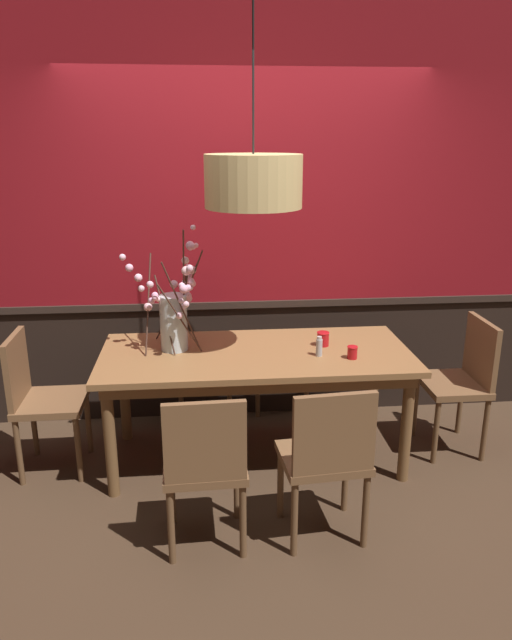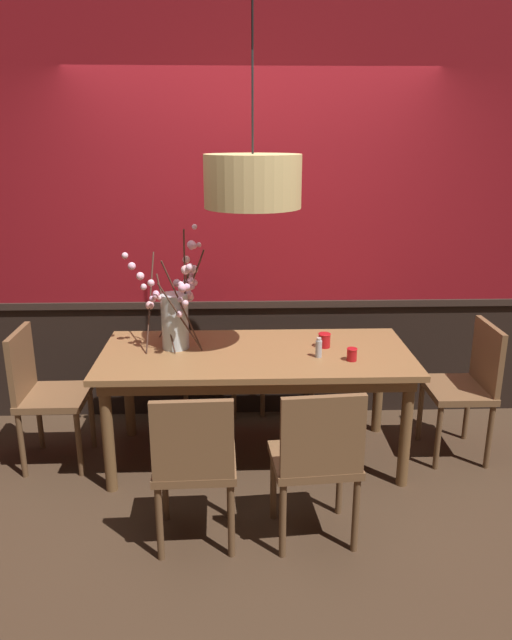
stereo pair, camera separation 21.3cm
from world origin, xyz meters
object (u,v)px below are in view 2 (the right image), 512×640
at_px(dining_table, 256,364).
at_px(candle_holder_nearer_center, 352,354).
at_px(chair_far_side_left, 212,343).
at_px(pendant_lamp, 253,181).
at_px(vase_with_blossoms, 176,314).
at_px(condiment_bottle, 319,348).
at_px(chair_far_side_right, 283,340).
at_px(chair_head_west_end, 42,389).
at_px(chair_near_side_left, 194,461).
at_px(chair_near_side_right, 317,457).
at_px(candle_holder_nearer_edge, 324,340).
at_px(chair_head_east_end, 468,381).

distance_m(dining_table, candle_holder_nearer_center, 0.61).
height_order(chair_far_side_left, pendant_lamp, pendant_lamp).
xyz_separation_m(vase_with_blossoms, condiment_bottle, (0.89, -0.20, -0.17)).
relative_size(chair_far_side_right, candle_holder_nearer_center, 11.73).
bearing_deg(chair_far_side_right, chair_head_west_end, -151.33).
xyz_separation_m(dining_table, chair_head_west_end, (-1.36, -0.00, -0.16)).
height_order(dining_table, chair_near_side_left, chair_near_side_left).
bearing_deg(chair_far_side_right, chair_near_side_left, -108.38).
bearing_deg(chair_near_side_right, candle_holder_nearer_edge, 80.26).
height_order(chair_near_side_left, chair_far_side_left, chair_far_side_left).
bearing_deg(vase_with_blossoms, pendant_lamp, -17.83).
bearing_deg(candle_holder_nearer_center, dining_table, 163.11).
height_order(chair_head_east_end, candle_holder_nearer_center, chair_head_east_end).
xyz_separation_m(chair_head_east_end, candle_holder_nearer_edge, (-0.95, 0.06, 0.28)).
height_order(dining_table, vase_with_blossoms, vase_with_blossoms).
height_order(chair_head_east_end, vase_with_blossoms, vase_with_blossoms).
relative_size(vase_with_blossoms, condiment_bottle, 6.28).
height_order(chair_head_west_end, candle_holder_nearer_edge, chair_head_west_end).
distance_m(chair_head_west_end, condiment_bottle, 1.77).
bearing_deg(candle_holder_nearer_center, chair_head_east_end, 13.10).
bearing_deg(vase_with_blossoms, chair_far_side_right, 46.15).
xyz_separation_m(chair_near_side_right, condiment_bottle, (0.10, 0.76, 0.31)).
height_order(chair_near_side_right, pendant_lamp, pendant_lamp).
relative_size(chair_near_side_right, vase_with_blossoms, 1.13).
relative_size(dining_table, chair_head_west_end, 2.16).
distance_m(chair_near_side_right, condiment_bottle, 0.83).
distance_m(chair_near_side_left, chair_near_side_right, 0.62).
bearing_deg(chair_near_side_left, chair_head_west_end, 139.51).
distance_m(chair_near_side_left, chair_far_side_right, 1.85).
xyz_separation_m(chair_near_side_left, vase_with_blossoms, (-0.17, 0.97, 0.48)).
distance_m(chair_head_west_end, chair_near_side_right, 1.86).
xyz_separation_m(chair_far_side_left, pendant_lamp, (0.29, -0.89, 1.29)).
distance_m(chair_near_side_left, candle_holder_nearer_edge, 1.27).
bearing_deg(chair_head_east_end, pendant_lamp, -176.91).
bearing_deg(vase_with_blossoms, chair_near_side_right, -50.79).
bearing_deg(chair_head_east_end, chair_far_side_left, 154.41).
relative_size(chair_head_west_end, candle_holder_nearer_edge, 9.75).
relative_size(chair_far_side_right, vase_with_blossoms, 1.19).
bearing_deg(candle_holder_nearer_center, condiment_bottle, 161.33).
relative_size(dining_table, pendant_lamp, 1.52).
height_order(chair_near_side_left, vase_with_blossoms, vase_with_blossoms).
distance_m(chair_head_west_end, chair_head_east_end, 2.75).
relative_size(vase_with_blossoms, candle_holder_nearer_center, 9.89).
relative_size(chair_near_side_right, candle_holder_nearer_edge, 9.56).
height_order(chair_far_side_right, pendant_lamp, pendant_lamp).
height_order(chair_near_side_left, condiment_bottle, same).
distance_m(dining_table, chair_head_west_end, 1.37).
height_order(chair_far_side_right, candle_holder_nearer_center, chair_far_side_right).
relative_size(chair_near_side_left, vase_with_blossoms, 1.12).
bearing_deg(pendant_lamp, candle_holder_nearer_edge, 15.82).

